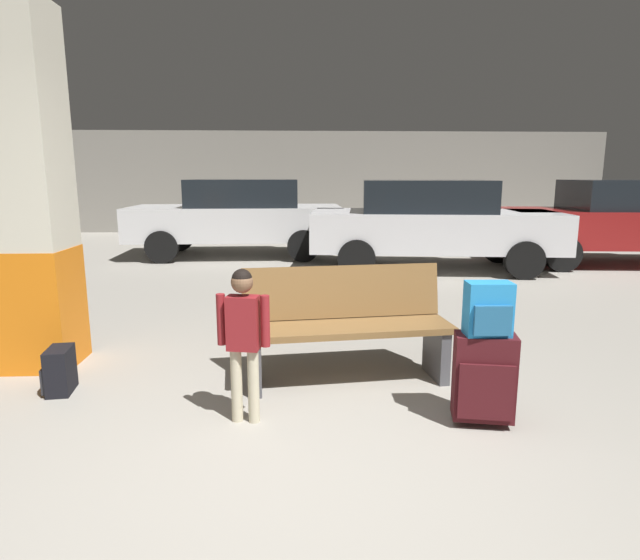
{
  "coord_description": "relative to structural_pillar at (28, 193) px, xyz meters",
  "views": [
    {
      "loc": [
        0.06,
        -2.46,
        1.6
      ],
      "look_at": [
        0.24,
        1.3,
        0.85
      ],
      "focal_mm": 29.8,
      "sensor_mm": 36.0,
      "label": 1
    }
  ],
  "objects": [
    {
      "name": "ground_plane",
      "position": [
        2.09,
        2.02,
        -1.5
      ],
      "size": [
        18.0,
        18.0,
        0.1
      ],
      "primitive_type": "cube",
      "color": "gray"
    },
    {
      "name": "garage_back_wall",
      "position": [
        2.09,
        10.88,
        -0.05
      ],
      "size": [
        18.0,
        0.12,
        2.8
      ],
      "primitive_type": "cube",
      "color": "gray",
      "rests_on": "ground_plane"
    },
    {
      "name": "structural_pillar",
      "position": [
        0.0,
        0.0,
        0.0
      ],
      "size": [
        0.57,
        0.57,
        2.93
      ],
      "color": "orange",
      "rests_on": "ground_plane"
    },
    {
      "name": "bench",
      "position": [
        2.54,
        -0.46,
        -1.01
      ],
      "size": [
        1.65,
        0.71,
        0.89
      ],
      "color": "brown",
      "rests_on": "ground_plane"
    },
    {
      "name": "suitcase",
      "position": [
        3.35,
        -1.28,
        -1.13
      ],
      "size": [
        0.41,
        0.29,
        0.6
      ],
      "color": "#471419",
      "rests_on": "ground_plane"
    },
    {
      "name": "backpack_bright",
      "position": [
        3.35,
        -1.28,
        -0.68
      ],
      "size": [
        0.28,
        0.2,
        0.34
      ],
      "color": "#268CD8",
      "rests_on": "suitcase"
    },
    {
      "name": "child",
      "position": [
        1.81,
        -1.16,
        -0.82
      ],
      "size": [
        0.34,
        0.22,
        1.02
      ],
      "color": "beige",
      "rests_on": "ground_plane"
    },
    {
      "name": "backpack_dark_floor",
      "position": [
        0.39,
        -0.62,
        -1.29
      ],
      "size": [
        0.22,
        0.3,
        0.34
      ],
      "color": "black",
      "rests_on": "ground_plane"
    },
    {
      "name": "parked_car_near",
      "position": [
        4.48,
        4.49,
        -0.65
      ],
      "size": [
        4.28,
        2.19,
        1.51
      ],
      "color": "silver",
      "rests_on": "ground_plane"
    },
    {
      "name": "parked_car_far",
      "position": [
        1.04,
        6.17,
        -0.65
      ],
      "size": [
        4.12,
        1.84,
        1.51
      ],
      "color": "silver",
      "rests_on": "ground_plane"
    },
    {
      "name": "parked_car_side",
      "position": [
        8.03,
        4.82,
        -0.65
      ],
      "size": [
        4.24,
        2.08,
        1.51
      ],
      "color": "maroon",
      "rests_on": "ground_plane"
    }
  ]
}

